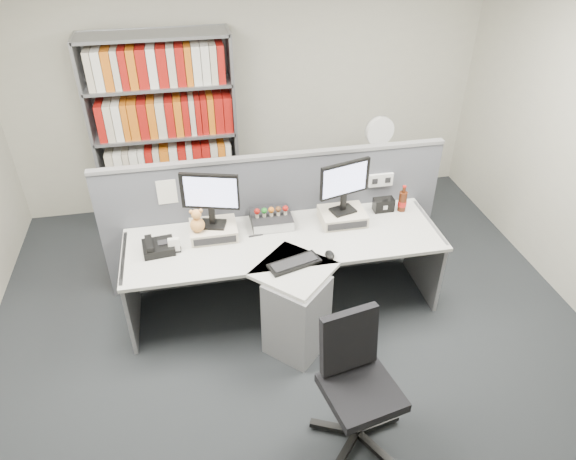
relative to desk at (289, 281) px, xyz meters
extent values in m
plane|color=#272B2E|center=(0.00, -0.60, -0.46)|extent=(5.50, 5.50, 0.00)
cube|color=beige|center=(0.00, 2.15, 0.89)|extent=(5.00, 0.04, 2.70)
cube|color=white|center=(0.00, -0.60, 2.24)|extent=(5.00, 5.50, 0.04)
cube|color=#54565F|center=(0.00, 0.65, 0.17)|extent=(3.00, 0.05, 1.25)
cube|color=gray|center=(0.00, 0.65, 0.80)|extent=(3.00, 0.07, 0.03)
cube|color=white|center=(0.95, 0.62, 0.49)|extent=(0.22, 0.04, 0.12)
cube|color=white|center=(-0.90, 0.63, 0.59)|extent=(0.16, 0.00, 0.22)
cube|color=white|center=(-0.50, 0.63, 0.59)|extent=(0.16, 0.00, 0.22)
cube|color=white|center=(0.70, 0.63, 0.59)|extent=(0.16, 0.00, 0.22)
cube|color=beige|center=(0.00, 0.22, 0.25)|extent=(2.60, 0.80, 0.03)
cube|color=beige|center=(0.00, -0.18, 0.25)|extent=(0.74, 0.74, 0.03)
cube|color=gray|center=(0.00, -0.30, -0.11)|extent=(0.57, 0.57, 0.69)
cube|color=gray|center=(-1.28, 0.22, -0.10)|extent=(0.03, 0.70, 0.72)
cube|color=gray|center=(1.28, 0.22, -0.10)|extent=(0.03, 0.70, 0.72)
cube|color=gray|center=(0.00, 0.58, -0.11)|extent=(2.50, 0.02, 0.45)
cube|color=beige|center=(-0.56, 0.38, 0.31)|extent=(0.38, 0.30, 0.10)
cube|color=black|center=(-0.56, 0.23, 0.31)|extent=(0.34, 0.01, 0.06)
cube|color=beige|center=(0.54, 0.38, 0.31)|extent=(0.38, 0.30, 0.10)
cube|color=black|center=(0.54, 0.23, 0.31)|extent=(0.34, 0.01, 0.06)
cube|color=black|center=(-0.56, 0.38, 0.37)|extent=(0.24, 0.20, 0.02)
cube|color=black|center=(-0.56, 0.38, 0.46)|extent=(0.05, 0.04, 0.17)
cube|color=black|center=(-0.56, 0.38, 0.68)|extent=(0.45, 0.16, 0.31)
cube|color=#BFC7FF|center=(-0.55, 0.37, 0.68)|extent=(0.40, 0.12, 0.26)
cube|color=black|center=(0.54, 0.38, 0.37)|extent=(0.23, 0.19, 0.02)
cube|color=black|center=(0.54, 0.38, 0.45)|extent=(0.05, 0.04, 0.16)
cube|color=black|center=(0.54, 0.38, 0.68)|extent=(0.44, 0.15, 0.30)
cube|color=#BFC7FF|center=(0.54, 0.37, 0.68)|extent=(0.39, 0.11, 0.25)
cube|color=black|center=(-0.07, 0.46, 0.31)|extent=(0.34, 0.30, 0.09)
cube|color=silver|center=(-0.07, 0.31, 0.31)|extent=(0.34, 0.01, 0.08)
cylinder|color=beige|center=(-0.19, 0.44, 0.37)|extent=(0.03, 0.03, 0.03)
sphere|color=#A5140F|center=(-0.19, 0.44, 0.41)|extent=(0.05, 0.05, 0.05)
cylinder|color=beige|center=(-0.13, 0.44, 0.37)|extent=(0.03, 0.03, 0.03)
sphere|color=#19721E|center=(-0.13, 0.44, 0.41)|extent=(0.05, 0.05, 0.05)
cylinder|color=beige|center=(-0.07, 0.44, 0.37)|extent=(0.03, 0.03, 0.03)
sphere|color=orange|center=(-0.07, 0.44, 0.41)|extent=(0.05, 0.05, 0.05)
cylinder|color=beige|center=(-0.01, 0.44, 0.37)|extent=(0.03, 0.03, 0.03)
sphere|color=#593319|center=(-0.01, 0.44, 0.41)|extent=(0.05, 0.05, 0.05)
cylinder|color=beige|center=(0.05, 0.44, 0.37)|extent=(0.03, 0.03, 0.03)
sphere|color=#A5140F|center=(0.05, 0.44, 0.41)|extent=(0.05, 0.05, 0.05)
cube|color=black|center=(0.01, -0.13, 0.28)|extent=(0.43, 0.26, 0.02)
cube|color=black|center=(0.01, -0.13, 0.29)|extent=(0.38, 0.21, 0.01)
ellipsoid|color=black|center=(0.30, -0.09, 0.29)|extent=(0.07, 0.11, 0.04)
cube|color=black|center=(-1.00, 0.26, 0.30)|extent=(0.26, 0.25, 0.07)
cube|color=black|center=(-1.07, 0.25, 0.35)|extent=(0.08, 0.20, 0.04)
cube|color=black|center=(-0.95, 0.26, 0.33)|extent=(0.12, 0.08, 0.01)
cube|color=black|center=(-0.88, 0.23, 0.27)|extent=(0.10, 0.06, 0.02)
cube|color=white|center=(-0.88, 0.21, 0.33)|extent=(0.09, 0.04, 0.10)
cube|color=white|center=(-0.88, 0.25, 0.33)|extent=(0.09, 0.04, 0.10)
sphere|color=#DE964A|center=(-0.68, 0.32, 0.42)|extent=(0.12, 0.12, 0.12)
sphere|color=#DE964A|center=(-0.68, 0.32, 0.52)|extent=(0.08, 0.08, 0.08)
sphere|color=#DE964A|center=(-0.72, 0.32, 0.55)|extent=(0.03, 0.03, 0.03)
sphere|color=#DE964A|center=(-0.65, 0.32, 0.55)|extent=(0.03, 0.03, 0.03)
cube|color=black|center=(0.94, 0.48, 0.32)|extent=(0.18, 0.10, 0.12)
cylinder|color=#3F190A|center=(1.10, 0.45, 0.36)|extent=(0.07, 0.07, 0.18)
cylinder|color=#A5140F|center=(1.10, 0.45, 0.34)|extent=(0.08, 0.08, 0.05)
cylinder|color=#3F190A|center=(1.10, 0.45, 0.47)|extent=(0.03, 0.03, 0.05)
cylinder|color=#A5140F|center=(1.10, 0.45, 0.50)|extent=(0.03, 0.03, 0.01)
cube|color=gray|center=(-1.59, 1.85, 0.54)|extent=(0.03, 0.40, 2.00)
cube|color=gray|center=(-0.21, 1.85, 0.54)|extent=(0.03, 0.40, 2.00)
cube|color=gray|center=(-0.90, 2.04, 0.54)|extent=(1.40, 0.02, 2.00)
cube|color=gray|center=(-0.90, 1.85, -0.44)|extent=(1.38, 0.40, 0.03)
cube|color=gray|center=(-0.90, 1.85, 0.06)|extent=(1.38, 0.40, 0.03)
cube|color=gray|center=(-0.90, 1.85, 0.56)|extent=(1.38, 0.40, 0.03)
cube|color=gray|center=(-0.90, 1.85, 1.06)|extent=(1.38, 0.40, 0.03)
cube|color=gray|center=(-0.90, 1.85, 1.52)|extent=(1.38, 0.40, 0.03)
cube|color=#A5140F|center=(-0.90, 1.82, -0.24)|extent=(1.24, 0.28, 0.36)
cube|color=orange|center=(-0.90, 1.82, 0.26)|extent=(1.24, 0.28, 0.36)
cube|color=beige|center=(-0.90, 1.82, 0.76)|extent=(1.24, 0.28, 0.36)
cube|color=white|center=(-0.90, 1.82, 1.26)|extent=(1.24, 0.28, 0.36)
cube|color=gray|center=(1.20, 1.40, -0.11)|extent=(0.45, 0.60, 0.70)
cube|color=black|center=(1.20, 1.10, 0.06)|extent=(0.40, 0.02, 0.28)
cube|color=black|center=(1.20, 1.10, -0.26)|extent=(0.40, 0.02, 0.28)
cylinder|color=white|center=(1.20, 1.40, 0.26)|extent=(0.18, 0.18, 0.03)
cylinder|color=white|center=(1.20, 1.40, 0.36)|extent=(0.03, 0.03, 0.18)
cylinder|color=white|center=(1.20, 1.39, 0.60)|extent=(0.30, 0.10, 0.30)
cylinder|color=silver|center=(1.20, 1.41, 0.60)|extent=(0.30, 0.09, 0.30)
cylinder|color=silver|center=(0.23, -1.18, -0.21)|extent=(0.05, 0.05, 0.39)
cube|color=black|center=(0.23, -1.18, 0.01)|extent=(0.53, 0.53, 0.07)
cube|color=black|center=(0.19, -0.98, 0.28)|extent=(0.41, 0.18, 0.46)
cube|color=black|center=(0.41, -1.15, -0.41)|extent=(0.30, 0.11, 0.04)
cylinder|color=black|center=(0.52, -1.12, -0.43)|extent=(0.05, 0.05, 0.03)
cube|color=black|center=(0.25, -1.00, -0.41)|extent=(0.08, 0.30, 0.04)
cylinder|color=black|center=(0.27, -0.89, -0.43)|extent=(0.05, 0.05, 0.03)
cube|color=black|center=(0.07, -1.11, -0.41)|extent=(0.29, 0.17, 0.04)
cylinder|color=black|center=(-0.03, -1.06, -0.43)|extent=(0.05, 0.05, 0.03)
cube|color=black|center=(0.11, -1.31, -0.41)|extent=(0.24, 0.25, 0.04)
cube|color=black|center=(0.32, -1.33, -0.41)|extent=(0.19, 0.28, 0.04)
camera|label=1|loc=(-0.66, -3.24, 2.77)|focal=32.91mm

